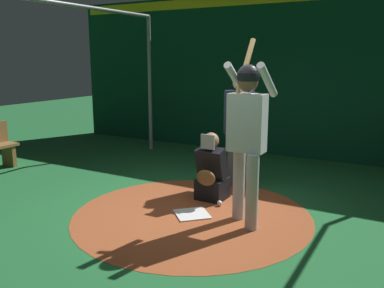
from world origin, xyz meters
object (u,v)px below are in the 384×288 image
(batter, at_px, (247,128))
(umpire, at_px, (239,125))
(baseball_0, at_px, (220,203))
(home_plate, at_px, (192,214))
(catcher, at_px, (211,173))

(batter, xyz_separation_m, umpire, (-1.37, -0.68, -0.22))
(umpire, bearing_deg, baseball_0, 8.88)
(home_plate, height_order, catcher, catcher)
(home_plate, bearing_deg, umpire, 179.14)
(home_plate, relative_size, umpire, 0.24)
(catcher, distance_m, umpire, 0.99)
(baseball_0, bearing_deg, umpire, -171.12)
(batter, height_order, umpire, batter)
(home_plate, distance_m, umpire, 1.75)
(catcher, bearing_deg, home_plate, 4.54)
(batter, bearing_deg, home_plate, -83.54)
(catcher, height_order, baseball_0, catcher)
(home_plate, distance_m, catcher, 0.76)
(batter, height_order, catcher, batter)
(batter, xyz_separation_m, baseball_0, (-0.39, -0.53, -1.16))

